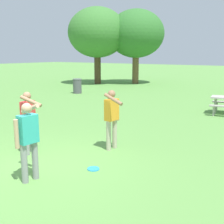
{
  "coord_description": "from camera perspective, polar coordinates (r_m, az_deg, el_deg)",
  "views": [
    {
      "loc": [
        5.15,
        -4.17,
        2.6
      ],
      "look_at": [
        0.69,
        2.31,
        1.0
      ],
      "focal_mm": 46.37,
      "sensor_mm": 36.0,
      "label": 1
    }
  ],
  "objects": [
    {
      "name": "person_catcher",
      "position": [
        6.1,
        -16.26,
        -4.56
      ],
      "size": [
        0.67,
        0.66,
        1.64
      ],
      "color": "gray",
      "rests_on": "ground"
    },
    {
      "name": "person_thrower",
      "position": [
        7.82,
        0.0,
        -0.61
      ],
      "size": [
        0.67,
        0.66,
        1.64
      ],
      "color": "#B7AD93",
      "rests_on": "ground"
    },
    {
      "name": "tree_broad_center",
      "position": [
        25.54,
        4.77,
        15.08
      ],
      "size": [
        4.78,
        4.78,
        6.27
      ],
      "color": "brown",
      "rests_on": "ground"
    },
    {
      "name": "tree_tall_left",
      "position": [
        25.26,
        -2.93,
        15.34
      ],
      "size": [
        4.93,
        4.93,
        6.41
      ],
      "color": "#4C3823",
      "rests_on": "ground"
    },
    {
      "name": "person_bystander",
      "position": [
        7.79,
        -16.11,
        -1.12
      ],
      "size": [
        0.79,
        0.59,
        1.64
      ],
      "color": "gray",
      "rests_on": "ground"
    },
    {
      "name": "frisbee",
      "position": [
        6.74,
        -3.69,
        -11.12
      ],
      "size": [
        0.28,
        0.28,
        0.03
      ],
      "primitive_type": "cylinder",
      "color": "#2D9EDB",
      "rests_on": "ground"
    },
    {
      "name": "trash_can_further_along",
      "position": [
        19.24,
        -6.86,
        5.1
      ],
      "size": [
        0.59,
        0.59,
        0.96
      ],
      "color": "#515156",
      "rests_on": "ground"
    },
    {
      "name": "ground_plane",
      "position": [
        7.12,
        -15.52,
        -10.36
      ],
      "size": [
        120.0,
        120.0,
        0.0
      ],
      "primitive_type": "plane",
      "color": "#609947"
    }
  ]
}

